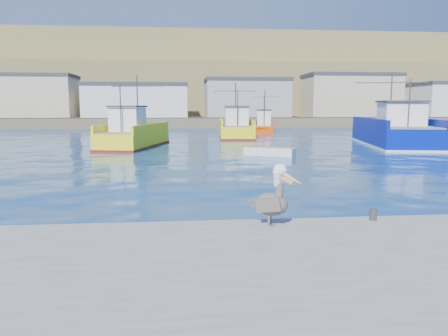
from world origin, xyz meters
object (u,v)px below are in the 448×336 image
(trawler_yellow_a, at_px, (133,135))
(skiff_far, at_px, (371,131))
(trawler_yellow_b, at_px, (236,129))
(skiff_mid, at_px, (270,152))
(pelican, at_px, (273,199))
(trawler_blue, at_px, (394,132))
(boat_orange, at_px, (264,125))

(trawler_yellow_a, bearing_deg, skiff_far, 29.21)
(trawler_yellow_a, relative_size, trawler_yellow_b, 1.02)
(trawler_yellow_a, bearing_deg, trawler_yellow_b, 46.61)
(skiff_mid, height_order, pelican, pelican)
(skiff_mid, xyz_separation_m, pelican, (-4.09, -20.38, 0.93))
(pelican, bearing_deg, skiff_mid, 78.66)
(skiff_far, bearing_deg, skiff_mid, -127.31)
(skiff_mid, bearing_deg, skiff_far, 52.69)
(trawler_yellow_a, xyz_separation_m, skiff_mid, (10.63, -8.13, -0.75))
(trawler_yellow_a, relative_size, trawler_blue, 0.76)
(trawler_blue, distance_m, skiff_mid, 15.04)
(trawler_blue, bearing_deg, skiff_far, 72.08)
(boat_orange, bearing_deg, trawler_yellow_b, -118.82)
(boat_orange, height_order, pelican, boat_orange)
(trawler_yellow_a, height_order, pelican, trawler_yellow_a)
(trawler_blue, bearing_deg, pelican, -121.87)
(trawler_yellow_a, relative_size, skiff_mid, 2.96)
(boat_orange, xyz_separation_m, skiff_far, (13.63, -4.08, -0.66))
(boat_orange, relative_size, pelican, 4.66)
(trawler_yellow_a, relative_size, boat_orange, 1.50)
(trawler_yellow_a, height_order, skiff_mid, trawler_yellow_a)
(skiff_mid, relative_size, skiff_far, 0.87)
(trawler_yellow_b, bearing_deg, skiff_mid, -89.84)
(boat_orange, height_order, skiff_mid, boat_orange)
(boat_orange, distance_m, skiff_mid, 29.06)
(trawler_blue, height_order, boat_orange, trawler_blue)
(trawler_blue, height_order, skiff_mid, trawler_blue)
(trawler_yellow_a, distance_m, trawler_yellow_b, 15.40)
(trawler_yellow_a, relative_size, pelican, 6.99)
(trawler_blue, xyz_separation_m, skiff_mid, (-13.12, -7.30, -0.94))
(trawler_yellow_a, height_order, boat_orange, trawler_yellow_a)
(trawler_yellow_a, distance_m, skiff_far, 33.60)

